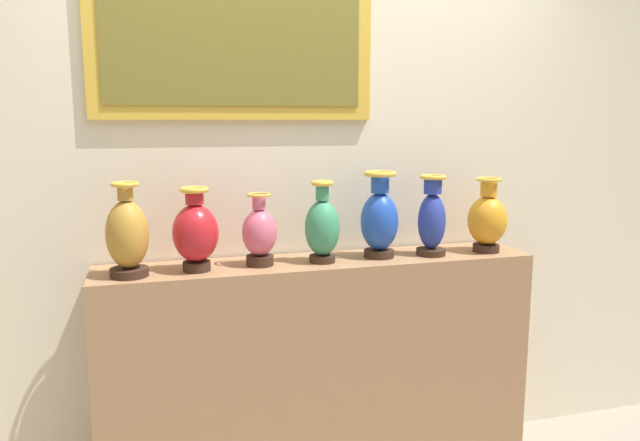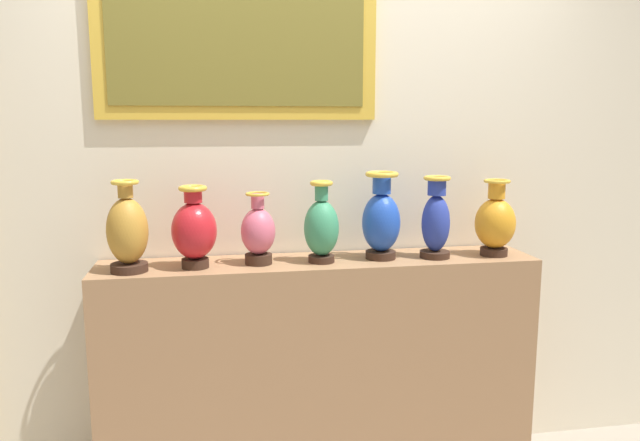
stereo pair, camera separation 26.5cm
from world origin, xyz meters
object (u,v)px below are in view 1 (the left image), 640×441
(vase_ochre, at_px, (127,236))
(vase_cobalt, at_px, (432,219))
(vase_jade, at_px, (322,227))
(vase_amber, at_px, (487,219))
(vase_rose, at_px, (259,234))
(vase_sapphire, at_px, (379,219))
(vase_crimson, at_px, (196,232))

(vase_ochre, bearing_deg, vase_cobalt, 1.02)
(vase_jade, relative_size, vase_amber, 1.02)
(vase_cobalt, bearing_deg, vase_jade, 179.67)
(vase_rose, xyz_separation_m, vase_sapphire, (0.55, 0.01, 0.04))
(vase_rose, height_order, vase_cobalt, vase_cobalt)
(vase_rose, bearing_deg, vase_cobalt, -1.33)
(vase_sapphire, bearing_deg, vase_cobalt, -5.70)
(vase_crimson, bearing_deg, vase_sapphire, 2.03)
(vase_rose, bearing_deg, vase_crimson, -175.13)
(vase_ochre, height_order, vase_crimson, vase_ochre)
(vase_crimson, distance_m, vase_amber, 1.35)
(vase_amber, bearing_deg, vase_jade, 179.46)
(vase_rose, bearing_deg, vase_ochre, -175.48)
(vase_jade, bearing_deg, vase_ochre, -178.11)
(vase_crimson, relative_size, vase_sapphire, 0.89)
(vase_ochre, distance_m, vase_rose, 0.54)
(vase_jade, height_order, vase_cobalt, vase_cobalt)
(vase_crimson, distance_m, vase_sapphire, 0.82)
(vase_rose, distance_m, vase_sapphire, 0.55)
(vase_jade, bearing_deg, vase_crimson, -179.23)
(vase_crimson, distance_m, vase_rose, 0.27)
(vase_cobalt, bearing_deg, vase_amber, -0.95)
(vase_rose, xyz_separation_m, vase_amber, (1.08, -0.02, 0.02))
(vase_crimson, relative_size, vase_cobalt, 0.94)
(vase_ochre, bearing_deg, vase_sapphire, 2.56)
(vase_amber, bearing_deg, vase_cobalt, 179.05)
(vase_crimson, bearing_deg, vase_amber, -0.02)
(vase_ochre, distance_m, vase_jade, 0.81)
(vase_rose, xyz_separation_m, vase_jade, (0.27, -0.02, 0.02))
(vase_sapphire, relative_size, vase_amber, 1.12)
(vase_ochre, relative_size, vase_crimson, 1.09)
(vase_cobalt, relative_size, vase_amber, 1.06)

